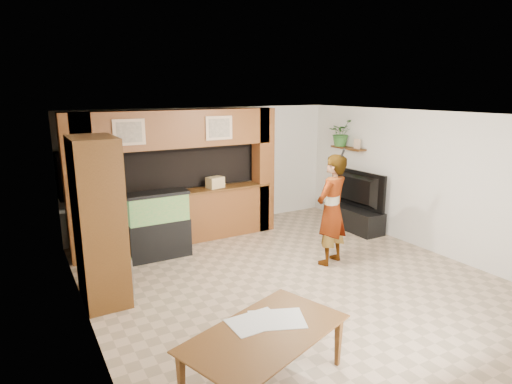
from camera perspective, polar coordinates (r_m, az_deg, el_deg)
floor at (r=7.02m, az=4.54°, el=-11.51°), size 6.50×6.50×0.00m
ceiling at (r=6.37m, az=4.98°, el=10.19°), size 6.50×6.50×0.00m
wall_back at (r=9.37m, az=-6.59°, el=3.18°), size 6.00×0.00×6.00m
wall_left at (r=5.52m, az=-21.96°, el=-5.03°), size 0.00×6.50×6.50m
wall_right at (r=8.60m, az=21.46°, el=1.40°), size 0.00×6.50×6.50m
partition at (r=8.47m, az=-10.83°, el=2.02°), size 4.20×0.99×2.60m
wall_clock at (r=6.35m, az=-23.45°, el=2.75°), size 0.05×0.25×0.25m
wall_shelf at (r=9.75m, az=12.17°, el=5.75°), size 0.25×0.90×0.04m
pantry_cabinet at (r=6.35m, az=-20.24°, el=-3.69°), size 0.59×0.96×2.36m
trash_can at (r=6.69m, az=-17.37°, el=-10.82°), size 0.30×0.30×0.56m
aquarium at (r=7.85m, az=-12.89°, el=-4.43°), size 1.10×0.41×1.21m
tv_stand at (r=9.56m, az=12.85°, el=-3.44°), size 0.52×1.41×0.47m
television at (r=9.40m, az=13.05°, el=0.27°), size 0.25×1.40×0.80m
photo_frame at (r=9.53m, az=13.34°, el=6.27°), size 0.06×0.16×0.21m
potted_plant at (r=9.87m, az=11.21°, el=7.75°), size 0.68×0.65×0.60m
person at (r=7.42m, az=10.05°, el=-2.37°), size 0.81×0.66×1.92m
microphone at (r=7.13m, az=11.51°, el=5.15°), size 0.04×0.10×0.16m
dining_table at (r=4.65m, az=1.59°, el=-21.44°), size 1.93×1.45×0.60m
newspaper_a at (r=4.65m, az=-0.10°, el=-16.93°), size 0.55×0.40×0.01m
newspaper_b at (r=4.70m, az=2.79°, el=-16.59°), size 0.69×0.61×0.01m
counter_box at (r=8.61m, az=-5.47°, el=1.28°), size 0.37×0.29×0.22m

